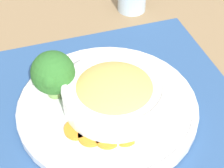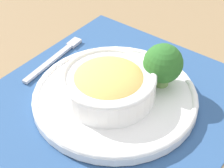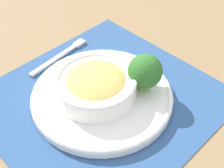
% 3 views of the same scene
% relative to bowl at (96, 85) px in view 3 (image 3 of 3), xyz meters
% --- Properties ---
extents(ground_plane, '(4.00, 4.00, 0.00)m').
position_rel_bowl_xyz_m(ground_plane, '(0.01, 0.01, -0.05)').
color(ground_plane, '#8C704C').
extents(placemat, '(0.48, 0.50, 0.00)m').
position_rel_bowl_xyz_m(placemat, '(0.01, 0.01, -0.05)').
color(placemat, '#2D5184').
rests_on(placemat, ground_plane).
extents(plate, '(0.31, 0.31, 0.02)m').
position_rel_bowl_xyz_m(plate, '(0.01, 0.01, -0.03)').
color(plate, white).
rests_on(plate, placemat).
extents(bowl, '(0.17, 0.17, 0.06)m').
position_rel_bowl_xyz_m(bowl, '(0.00, 0.00, 0.00)').
color(bowl, white).
rests_on(bowl, plate).
extents(broccoli_floret, '(0.07, 0.07, 0.09)m').
position_rel_bowl_xyz_m(broccoli_floret, '(0.06, 0.08, 0.02)').
color(broccoli_floret, '#759E51').
rests_on(broccoli_floret, plate).
extents(carrot_slice_near, '(0.04, 0.04, 0.01)m').
position_rel_bowl_xyz_m(carrot_slice_near, '(-0.03, 0.07, -0.03)').
color(carrot_slice_near, orange).
rests_on(carrot_slice_near, plate).
extents(carrot_slice_middle, '(0.04, 0.04, 0.01)m').
position_rel_bowl_xyz_m(carrot_slice_middle, '(-0.05, 0.06, -0.03)').
color(carrot_slice_middle, orange).
rests_on(carrot_slice_middle, plate).
extents(carrot_slice_far, '(0.04, 0.04, 0.01)m').
position_rel_bowl_xyz_m(carrot_slice_far, '(-0.06, 0.04, -0.03)').
color(carrot_slice_far, orange).
rests_on(carrot_slice_far, plate).
extents(carrot_slice_extra, '(0.04, 0.04, 0.01)m').
position_rel_bowl_xyz_m(carrot_slice_extra, '(-0.07, 0.01, -0.03)').
color(carrot_slice_extra, orange).
rests_on(carrot_slice_extra, plate).
extents(fork, '(0.02, 0.18, 0.01)m').
position_rel_bowl_xyz_m(fork, '(-0.17, 0.06, -0.04)').
color(fork, '#B7B7BC').
rests_on(fork, placemat).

